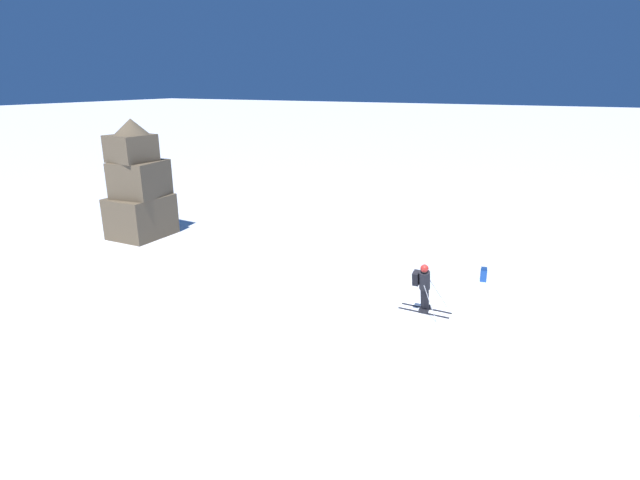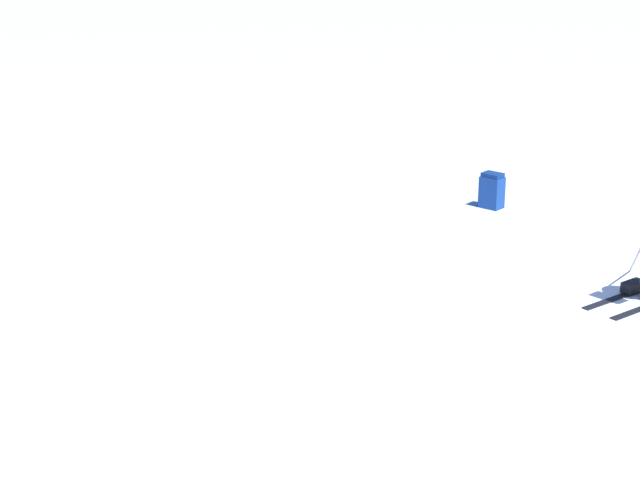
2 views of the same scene
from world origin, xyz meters
name	(u,v)px [view 2 (image 2 of 2)]	position (x,y,z in m)	size (l,w,h in m)	color
spare_backpack	(492,191)	(3.54, -1.21, 0.24)	(0.33, 0.27, 0.50)	#194293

